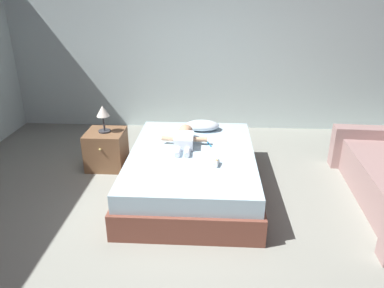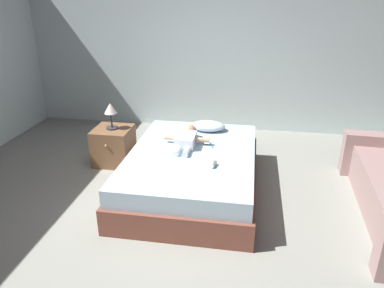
{
  "view_description": "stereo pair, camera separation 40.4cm",
  "coord_description": "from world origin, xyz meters",
  "px_view_note": "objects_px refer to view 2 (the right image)",
  "views": [
    {
      "loc": [
        0.3,
        -2.88,
        2.15
      ],
      "look_at": [
        0.09,
        0.83,
        0.57
      ],
      "focal_mm": 33.98,
      "sensor_mm": 36.0,
      "label": 1
    },
    {
      "loc": [
        0.7,
        -2.84,
        2.15
      ],
      "look_at": [
        0.09,
        0.83,
        0.57
      ],
      "focal_mm": 33.98,
      "sensor_mm": 36.0,
      "label": 2
    }
  ],
  "objects_px": {
    "lamp": "(111,111)",
    "baby_bottle": "(213,164)",
    "pillow": "(208,126)",
    "toothbrush": "(211,144)",
    "nightstand": "(114,146)",
    "bed": "(192,171)",
    "baby": "(187,138)"
  },
  "relations": [
    {
      "from": "nightstand",
      "to": "baby_bottle",
      "type": "relative_size",
      "value": 3.99
    },
    {
      "from": "bed",
      "to": "toothbrush",
      "type": "bearing_deg",
      "value": 51.92
    },
    {
      "from": "lamp",
      "to": "bed",
      "type": "bearing_deg",
      "value": -24.98
    },
    {
      "from": "nightstand",
      "to": "lamp",
      "type": "distance_m",
      "value": 0.49
    },
    {
      "from": "pillow",
      "to": "toothbrush",
      "type": "bearing_deg",
      "value": -78.99
    },
    {
      "from": "toothbrush",
      "to": "nightstand",
      "type": "bearing_deg",
      "value": 167.42
    },
    {
      "from": "nightstand",
      "to": "lamp",
      "type": "bearing_deg",
      "value": 90.0
    },
    {
      "from": "baby_bottle",
      "to": "pillow",
      "type": "bearing_deg",
      "value": 99.7
    },
    {
      "from": "toothbrush",
      "to": "pillow",
      "type": "bearing_deg",
      "value": 101.01
    },
    {
      "from": "baby_bottle",
      "to": "bed",
      "type": "bearing_deg",
      "value": 130.25
    },
    {
      "from": "baby",
      "to": "lamp",
      "type": "distance_m",
      "value": 1.1
    },
    {
      "from": "toothbrush",
      "to": "nightstand",
      "type": "relative_size",
      "value": 0.29
    },
    {
      "from": "pillow",
      "to": "lamp",
      "type": "relative_size",
      "value": 1.25
    },
    {
      "from": "pillow",
      "to": "baby_bottle",
      "type": "bearing_deg",
      "value": -80.3
    },
    {
      "from": "toothbrush",
      "to": "baby_bottle",
      "type": "xyz_separation_m",
      "value": [
        0.08,
        -0.55,
        0.02
      ]
    },
    {
      "from": "toothbrush",
      "to": "baby_bottle",
      "type": "relative_size",
      "value": 1.18
    },
    {
      "from": "lamp",
      "to": "baby_bottle",
      "type": "relative_size",
      "value": 2.72
    },
    {
      "from": "bed",
      "to": "baby",
      "type": "xyz_separation_m",
      "value": [
        -0.1,
        0.23,
        0.31
      ]
    },
    {
      "from": "baby",
      "to": "nightstand",
      "type": "bearing_deg",
      "value": 163.92
    },
    {
      "from": "bed",
      "to": "pillow",
      "type": "xyz_separation_m",
      "value": [
        0.09,
        0.71,
        0.3
      ]
    },
    {
      "from": "bed",
      "to": "baby",
      "type": "height_order",
      "value": "baby"
    },
    {
      "from": "pillow",
      "to": "baby",
      "type": "height_order",
      "value": "baby"
    },
    {
      "from": "baby",
      "to": "nightstand",
      "type": "height_order",
      "value": "baby"
    },
    {
      "from": "lamp",
      "to": "nightstand",
      "type": "bearing_deg",
      "value": -90.0
    },
    {
      "from": "bed",
      "to": "toothbrush",
      "type": "relative_size",
      "value": 13.76
    },
    {
      "from": "lamp",
      "to": "baby_bottle",
      "type": "xyz_separation_m",
      "value": [
        1.42,
        -0.85,
        -0.23
      ]
    },
    {
      "from": "baby",
      "to": "nightstand",
      "type": "relative_size",
      "value": 1.29
    },
    {
      "from": "pillow",
      "to": "toothbrush",
      "type": "relative_size",
      "value": 2.9
    },
    {
      "from": "pillow",
      "to": "lamp",
      "type": "bearing_deg",
      "value": -171.87
    },
    {
      "from": "bed",
      "to": "baby_bottle",
      "type": "height_order",
      "value": "baby_bottle"
    },
    {
      "from": "nightstand",
      "to": "lamp",
      "type": "xyz_separation_m",
      "value": [
        0.0,
        0.0,
        0.49
      ]
    },
    {
      "from": "bed",
      "to": "nightstand",
      "type": "xyz_separation_m",
      "value": [
        -1.15,
        0.53,
        0.01
      ]
    }
  ]
}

